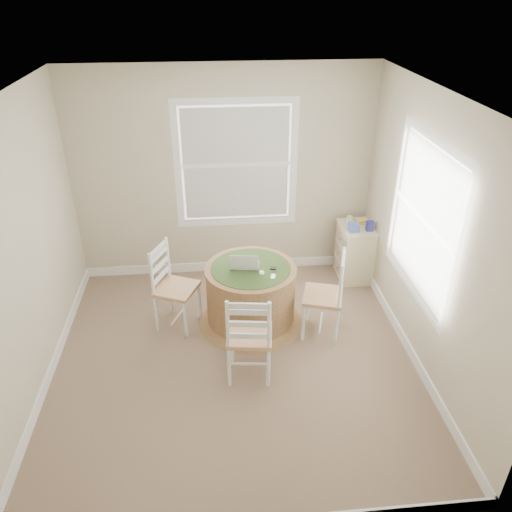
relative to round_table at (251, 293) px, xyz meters
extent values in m
cube|color=#877056|center=(-0.22, -0.63, -0.39)|extent=(3.60, 3.60, 0.02)
cube|color=white|center=(-0.22, -0.63, 2.23)|extent=(3.60, 3.60, 0.02)
cube|color=#BCB394|center=(-0.22, 1.18, 0.92)|extent=(3.60, 0.02, 2.60)
cube|color=#BCB394|center=(-0.22, -2.44, 0.92)|extent=(3.60, 0.02, 2.60)
cube|color=#BCB394|center=(-2.03, -0.63, 0.92)|extent=(0.02, 3.60, 2.60)
cube|color=#BCB394|center=(1.59, -0.63, 0.92)|extent=(0.02, 3.60, 2.60)
cube|color=white|center=(-0.22, 1.16, -0.32)|extent=(3.60, 0.02, 0.12)
cube|color=white|center=(-2.01, -0.63, -0.32)|extent=(0.02, 3.60, 0.12)
cube|color=white|center=(1.57, -0.63, -0.32)|extent=(0.02, 3.60, 0.12)
cylinder|color=#9E7147|center=(0.00, 0.00, 0.00)|extent=(0.96, 0.96, 0.62)
cone|color=#9E7147|center=(0.00, 0.00, -0.35)|extent=(1.16, 1.16, 0.07)
cylinder|color=#9E7147|center=(0.00, 0.00, 0.30)|extent=(0.98, 0.98, 0.03)
cylinder|color=#375223|center=(0.00, 0.00, 0.31)|extent=(0.85, 0.85, 0.01)
cone|color=#375223|center=(0.00, 0.00, 0.26)|extent=(0.94, 0.94, 0.10)
cube|color=white|center=(-0.06, 0.06, 0.32)|extent=(0.33, 0.25, 0.02)
cube|color=silver|center=(-0.06, 0.06, 0.33)|extent=(0.26, 0.15, 0.00)
cube|color=black|center=(-0.08, -0.07, 0.42)|extent=(0.31, 0.10, 0.20)
ellipsoid|color=white|center=(0.11, -0.12, 0.32)|extent=(0.07, 0.10, 0.03)
cube|color=#B7BABF|center=(0.21, -0.20, 0.32)|extent=(0.06, 0.10, 0.02)
cube|color=black|center=(0.23, -0.04, 0.32)|extent=(0.07, 0.06, 0.02)
cube|color=beige|center=(1.39, 0.83, -0.03)|extent=(0.38, 0.52, 0.70)
cube|color=beige|center=(1.39, 0.83, 0.32)|extent=(0.41, 0.55, 0.02)
cube|color=tan|center=(1.21, 0.83, -0.24)|extent=(0.02, 0.44, 0.15)
cube|color=tan|center=(1.21, 0.83, -0.03)|extent=(0.02, 0.44, 0.15)
cube|color=tan|center=(1.21, 0.83, 0.18)|extent=(0.02, 0.44, 0.15)
cube|color=#506CB7|center=(1.31, 0.72, 0.38)|extent=(0.12, 0.12, 0.10)
cube|color=#DDBC4E|center=(1.45, 0.90, 0.36)|extent=(0.15, 0.10, 0.06)
cube|color=#333193|center=(1.49, 0.72, 0.39)|extent=(0.08, 0.08, 0.12)
cylinder|color=beige|center=(1.32, 0.94, 0.38)|extent=(0.07, 0.07, 0.09)
camera|label=1|loc=(-0.38, -4.51, 3.03)|focal=35.00mm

